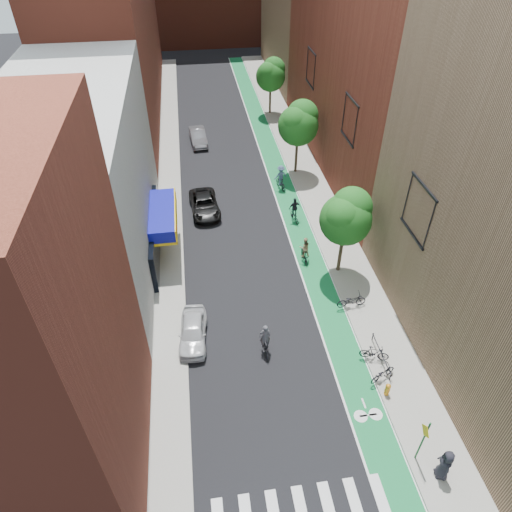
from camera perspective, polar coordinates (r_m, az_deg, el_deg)
name	(u,v)px	position (r m, az deg, el deg)	size (l,w,h in m)	color
ground	(287,408)	(24.92, 3.96, -18.46)	(160.00, 160.00, 0.00)	black
bike_lane	(275,163)	(44.75, 2.33, 11.48)	(2.00, 68.00, 0.01)	#137034
sidewalk_left	(169,170)	(44.15, -10.77, 10.48)	(2.00, 68.00, 0.15)	gray
sidewalk_right	(300,161)	(45.21, 5.52, 11.74)	(3.00, 68.00, 0.15)	gray
building_left_near_red	(4,350)	(19.12, -28.93, -10.23)	(8.00, 10.00, 16.00)	maroon
building_left_white	(80,185)	(31.61, -21.17, 8.26)	(8.00, 20.00, 12.00)	silver
building_left_far_red	(108,5)	(56.16, -18.04, 27.67)	(8.00, 36.00, 22.00)	maroon
building_right_mid_red	(373,37)	(42.94, 14.42, 24.96)	(8.00, 28.00, 22.00)	maroon
building_right_far_tan	(305,4)	(65.75, 6.16, 28.86)	(8.00, 20.00, 18.00)	#8C6B4C
tree_near	(347,216)	(29.55, 11.26, 4.95)	(3.40, 3.36, 6.42)	#332619
tree_mid	(299,122)	(41.21, 5.37, 16.31)	(3.55, 3.53, 6.74)	#332619
tree_far	(271,74)	(54.19, 1.88, 21.79)	(3.30, 3.25, 6.21)	#332619
sign_pole	(423,439)	(23.17, 20.16, -20.69)	(0.13, 0.71, 3.00)	#194C26
parked_car_white	(193,331)	(27.33, -7.89, -9.32)	(1.58, 3.92, 1.33)	silver
parked_car_black	(205,205)	(37.59, -6.45, 6.41)	(2.19, 4.76, 1.32)	black
parked_car_silver	(198,137)	(48.71, -7.25, 14.58)	(1.50, 4.31, 1.42)	gray
cyclist_lead	(265,343)	(26.45, 1.14, -10.82)	(0.65, 1.65, 2.10)	black
cyclist_lane_near	(304,251)	(32.41, 6.08, 0.59)	(0.78, 1.65, 1.92)	black
cyclist_lane_mid	(295,212)	(36.34, 4.85, 5.47)	(1.03, 1.66, 2.02)	black
cyclist_lane_far	(281,178)	(40.37, 3.11, 9.65)	(1.30, 1.87, 2.16)	black
parked_bike_near	(383,373)	(26.25, 15.56, -13.96)	(0.58, 1.66, 0.87)	black
parked_bike_mid	(374,353)	(26.93, 14.58, -11.67)	(0.46, 1.64, 0.99)	black
parked_bike_far	(352,300)	(29.46, 11.86, -5.46)	(0.66, 1.89, 1.00)	black
pedestrian	(445,465)	(23.78, 22.55, -22.94)	(0.91, 0.59, 1.87)	black
fire_hydrant	(388,389)	(25.73, 16.12, -15.69)	(0.28, 0.28, 0.81)	orange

